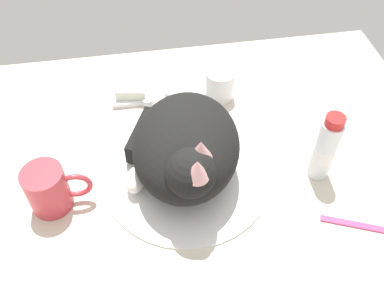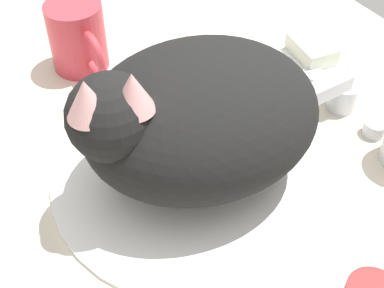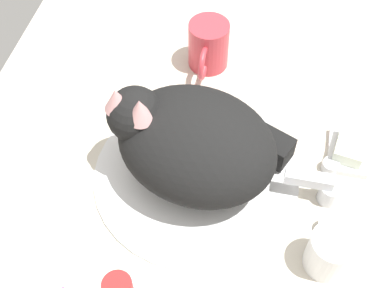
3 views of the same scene
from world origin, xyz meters
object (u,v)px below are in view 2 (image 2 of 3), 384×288
object	(u,v)px
faucet	(338,96)
cat	(193,117)
soap_bar	(312,49)
coffee_mug	(78,37)

from	to	relation	value
faucet	cat	bearing A→B (deg)	-90.92
cat	soap_bar	distance (cm)	27.01
coffee_mug	faucet	bearing A→B (deg)	42.22
cat	soap_bar	xyz separation A→B (cm)	(-8.90, 24.73, -6.25)
faucet	coffee_mug	world-z (taller)	coffee_mug
coffee_mug	cat	bearing A→B (deg)	5.01
faucet	soap_bar	world-z (taller)	faucet
cat	coffee_mug	bearing A→B (deg)	-174.99
coffee_mug	soap_bar	world-z (taller)	coffee_mug
cat	coffee_mug	world-z (taller)	cat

